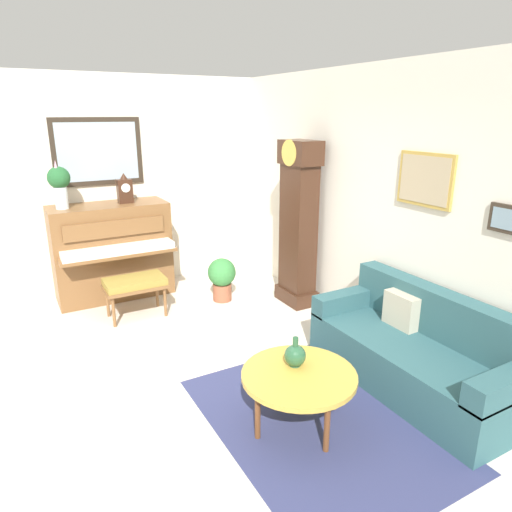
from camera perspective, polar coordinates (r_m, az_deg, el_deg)
ground_plane at (r=4.43m, az=-11.96°, el=-15.38°), size 6.40×6.00×0.10m
wall_left at (r=6.35m, az=-19.96°, el=8.16°), size 0.13×4.90×2.80m
wall_back at (r=5.03m, az=14.06°, el=6.38°), size 5.30×0.13×2.80m
area_rug at (r=3.85m, az=7.65°, el=-19.78°), size 2.10×1.50×0.01m
piano at (r=6.19m, az=-17.46°, el=0.62°), size 0.87×1.44×1.22m
piano_bench at (r=5.54m, az=-14.86°, el=-3.42°), size 0.42×0.70×0.48m
grandfather_clock at (r=5.63m, az=5.28°, el=3.41°), size 0.52×0.34×2.03m
couch at (r=4.34m, az=19.36°, el=-11.25°), size 1.90×0.80×0.84m
coffee_table at (r=3.60m, az=5.38°, el=-14.76°), size 0.88×0.88×0.44m
mantel_clock at (r=6.06m, az=-16.05°, el=7.97°), size 0.13×0.18×0.38m
flower_vase at (r=5.92m, az=-23.32°, el=8.42°), size 0.26×0.26×0.58m
green_jug at (r=3.64m, az=4.90°, el=-12.23°), size 0.17×0.17×0.24m
potted_plant at (r=5.86m, az=-4.27°, el=-2.56°), size 0.36×0.36×0.56m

